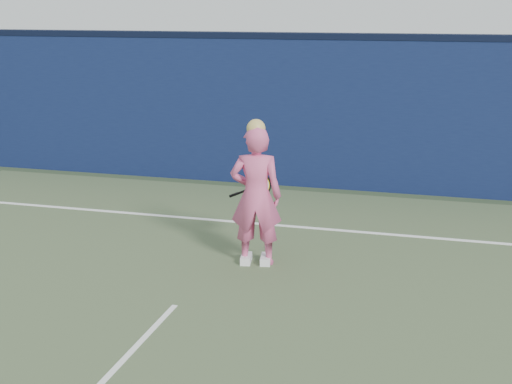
% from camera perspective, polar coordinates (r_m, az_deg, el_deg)
% --- Properties ---
extents(ground, '(80.00, 80.00, 0.00)m').
position_cam_1_polar(ground, '(6.76, -9.72, -12.32)').
color(ground, '#2C3C25').
rests_on(ground, ground).
extents(backstop_wall, '(24.00, 0.40, 2.50)m').
position_cam_1_polar(backstop_wall, '(12.34, 2.87, 6.34)').
color(backstop_wall, '#0D173D').
rests_on(backstop_wall, ground).
extents(wall_cap, '(24.00, 0.42, 0.10)m').
position_cam_1_polar(wall_cap, '(12.22, 2.95, 12.39)').
color(wall_cap, black).
rests_on(wall_cap, backstop_wall).
extents(player, '(0.68, 0.50, 1.77)m').
position_cam_1_polar(player, '(8.47, 0.00, -0.29)').
color(player, '#D55283').
rests_on(player, ground).
extents(racket, '(0.49, 0.35, 0.30)m').
position_cam_1_polar(racket, '(8.95, 0.25, 0.45)').
color(racket, black).
rests_on(racket, ground).
extents(court_lines, '(11.00, 12.04, 0.01)m').
position_cam_1_polar(court_lines, '(6.49, -10.97, -13.46)').
color(court_lines, white).
rests_on(court_lines, court_surface).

